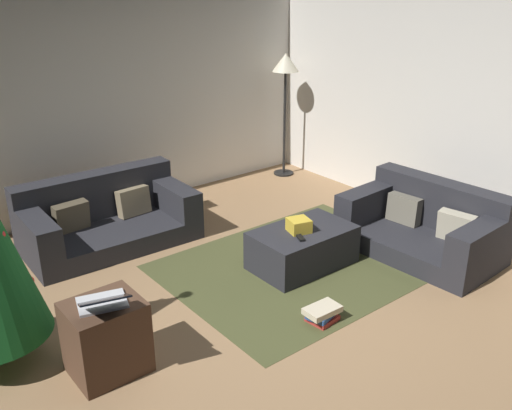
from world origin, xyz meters
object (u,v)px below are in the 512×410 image
Objects in this scene: couch_left at (106,218)px; side_table at (106,337)px; ottoman at (302,247)px; couch_right at (426,226)px; book_stack at (322,314)px; corner_lamp at (286,72)px; tv_remote at (300,237)px; laptop at (103,302)px; gift_box at (299,225)px.

couch_left is 2.22m from side_table.
side_table reaches higher than ottoman.
couch_right is 2.82× the size of side_table.
corner_lamp reaches higher than book_stack.
tv_remote is 2.08m from laptop.
side_table is (-2.04, -0.17, -0.12)m from tv_remote.
laptop is at bearing 83.92° from couch_right.
laptop is (-2.21, -0.36, 0.42)m from ottoman.
corner_lamp is (1.74, 2.19, 1.00)m from gift_box.
side_table is at bearing 74.42° from laptop.
couch_right is 1.34m from ottoman.
couch_right reaches higher than ottoman.
tv_remote is 0.28× the size of side_table.
couch_right is 1.80m from book_stack.
corner_lamp reaches higher than side_table.
couch_left is at bearing 65.16° from side_table.
laptop is 1.81m from book_stack.
tv_remote is 0.32× the size of laptop.
gift_box is at bearing 7.72° from side_table.
ottoman is (-1.22, 0.55, -0.08)m from couch_right.
corner_lamp is at bearing 53.50° from book_stack.
couch_right is at bearing -23.06° from gift_box.
couch_left is at bearing 44.61° from couch_right.
couch_right is 5.19× the size of book_stack.
ottoman is at bearing 62.82° from couch_right.
couch_left is 8.99× the size of gift_box.
tv_remote reaches higher than ottoman.
corner_lamp reaches higher than couch_right.
couch_right reaches higher than gift_box.
book_stack is (-0.55, -0.83, -0.12)m from ottoman.
couch_left is 3.55× the size of laptop.
laptop reaches higher than couch_right.
corner_lamp is at bearing -169.37° from couch_left.
couch_left is at bearing 145.14° from tv_remote.
couch_left is 3.20m from corner_lamp.
ottoman is at bearing -127.56° from corner_lamp.
couch_left reaches higher than book_stack.
side_table is at bearing 82.79° from couch_right.
laptop is at bearing -105.58° from side_table.
gift_box is at bearing -175.70° from ottoman.
side_table is 1.12× the size of laptop.
book_stack is at bearing 107.35° from couch_left.
book_stack is at bearing -17.86° from side_table.
tv_remote is at bearing -128.52° from corner_lamp.
side_table is 1.84× the size of book_stack.
ottoman is 2.22m from side_table.
couch_left is at bearing 126.17° from ottoman.
corner_lamp is at bearing 52.44° from ottoman.
couch_right is 8.01× the size of gift_box.
couch_left is at bearing 124.72° from gift_box.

